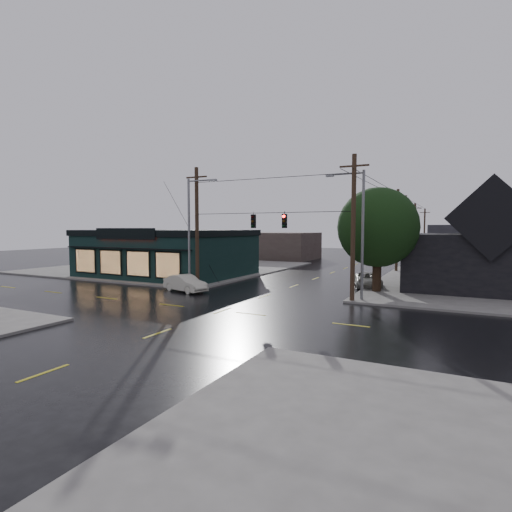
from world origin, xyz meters
The scene contains 17 objects.
ground_plane centered at (0.00, 0.00, 0.00)m, with size 160.00×160.00×0.00m, color black.
sidewalk_nw centered at (-20.00, 20.00, 0.07)m, with size 28.00×28.00×0.15m, color #5E5C58.
pizza_shop centered at (-15.00, 12.94, 2.56)m, with size 16.30×12.34×4.90m.
ne_building centered at (15.00, 17.00, 4.47)m, with size 12.60×11.60×8.75m.
corner_tree centered at (7.25, 11.48, 5.19)m, with size 6.29×6.29×8.20m.
utility_pole_nw centered at (-6.50, 6.50, 0.00)m, with size 2.00×0.32×10.15m, color #342017, non-canonical shape.
utility_pole_ne centered at (6.50, 6.50, 0.00)m, with size 2.00×0.32×10.15m, color #342017, non-canonical shape.
utility_pole_far_a centered at (6.50, 28.00, 0.00)m, with size 2.00×0.32×9.65m, color #342017, non-canonical shape.
utility_pole_far_b centered at (6.50, 48.00, 0.00)m, with size 2.00×0.32×9.15m, color #342017, non-canonical shape.
utility_pole_far_c centered at (6.50, 68.00, 0.00)m, with size 2.00×0.32×9.15m, color #342017, non-canonical shape.
span_signal_assembly centered at (0.10, 6.50, 5.70)m, with size 13.00×0.48×1.23m.
streetlight_nw centered at (-6.80, 5.80, 0.00)m, with size 5.40×0.30×9.15m, color slate, non-canonical shape.
streetlight_ne centered at (7.00, 7.20, 0.00)m, with size 5.40×0.30×9.15m, color slate, non-canonical shape.
bg_building_west centered at (-14.00, 40.00, 2.20)m, with size 12.00×10.00×4.40m, color #3C2E2B.
bg_building_east centered at (16.00, 45.00, 2.80)m, with size 14.00×12.00×5.60m, color #25252A.
sedan_cream centered at (-6.64, 5.00, 0.69)m, with size 1.45×4.17×1.37m, color beige.
suv_silver centered at (6.00, 14.26, 0.64)m, with size 2.12×4.60×1.28m, color gray.
Camera 1 is at (13.01, -20.89, 5.14)m, focal length 28.00 mm.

